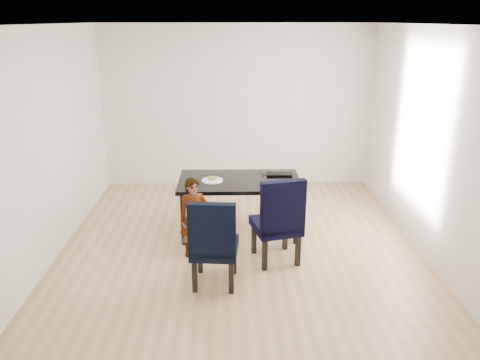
{
  "coord_description": "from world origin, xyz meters",
  "views": [
    {
      "loc": [
        -0.12,
        -5.32,
        2.75
      ],
      "look_at": [
        0.0,
        0.2,
        0.85
      ],
      "focal_mm": 35.0,
      "sensor_mm": 36.0,
      "label": 1
    }
  ],
  "objects_px": {
    "dining_table": "(240,206)",
    "chair_right": "(276,218)",
    "chair_left": "(215,240)",
    "child": "(194,218)",
    "laptop": "(279,173)",
    "plate": "(212,180)"
  },
  "relations": [
    {
      "from": "plate",
      "to": "laptop",
      "type": "distance_m",
      "value": 0.94
    },
    {
      "from": "chair_left",
      "to": "plate",
      "type": "xyz_separation_m",
      "value": [
        -0.06,
        1.25,
        0.25
      ]
    },
    {
      "from": "chair_left",
      "to": "child",
      "type": "bearing_deg",
      "value": 117.27
    },
    {
      "from": "dining_table",
      "to": "plate",
      "type": "distance_m",
      "value": 0.52
    },
    {
      "from": "plate",
      "to": "dining_table",
      "type": "bearing_deg",
      "value": 6.59
    },
    {
      "from": "chair_right",
      "to": "child",
      "type": "bearing_deg",
      "value": 158.59
    },
    {
      "from": "child",
      "to": "chair_right",
      "type": "bearing_deg",
      "value": -23.7
    },
    {
      "from": "chair_left",
      "to": "child",
      "type": "xyz_separation_m",
      "value": [
        -0.26,
        0.64,
        -0.02
      ]
    },
    {
      "from": "dining_table",
      "to": "chair_right",
      "type": "bearing_deg",
      "value": -62.03
    },
    {
      "from": "dining_table",
      "to": "child",
      "type": "distance_m",
      "value": 0.87
    },
    {
      "from": "child",
      "to": "chair_left",
      "type": "bearing_deg",
      "value": -83.67
    },
    {
      "from": "chair_left",
      "to": "child",
      "type": "distance_m",
      "value": 0.69
    },
    {
      "from": "chair_left",
      "to": "laptop",
      "type": "relative_size",
      "value": 2.9
    },
    {
      "from": "chair_left",
      "to": "laptop",
      "type": "bearing_deg",
      "value": 65.81
    },
    {
      "from": "chair_left",
      "to": "child",
      "type": "relative_size",
      "value": 1.03
    },
    {
      "from": "child",
      "to": "plate",
      "type": "relative_size",
      "value": 3.58
    },
    {
      "from": "chair_left",
      "to": "dining_table",
      "type": "bearing_deg",
      "value": 82.0
    },
    {
      "from": "chair_right",
      "to": "plate",
      "type": "xyz_separation_m",
      "value": [
        -0.77,
        0.74,
        0.22
      ]
    },
    {
      "from": "dining_table",
      "to": "chair_right",
      "type": "relative_size",
      "value": 1.49
    },
    {
      "from": "child",
      "to": "plate",
      "type": "xyz_separation_m",
      "value": [
        0.2,
        0.61,
        0.26
      ]
    },
    {
      "from": "chair_left",
      "to": "chair_right",
      "type": "xyz_separation_m",
      "value": [
        0.71,
        0.51,
        0.03
      ]
    },
    {
      "from": "dining_table",
      "to": "chair_left",
      "type": "distance_m",
      "value": 1.33
    }
  ]
}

